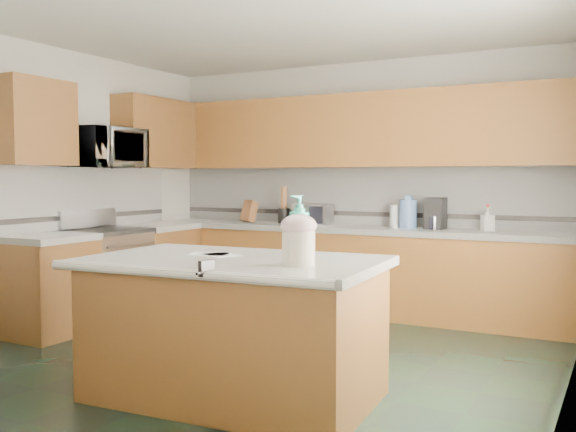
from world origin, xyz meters
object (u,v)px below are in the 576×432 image
Objects in this scene: island_base at (234,332)px; island_top at (234,262)px; toaster_oven at (313,214)px; treat_jar at (299,248)px; soap_bottle_island at (299,226)px; coffee_maker at (435,213)px; knife_block at (249,211)px.

island_top is at bearing 0.00° from island_base.
toaster_oven reaches higher than island_base.
toaster_oven is at bearing 102.57° from island_base.
treat_jar is 0.50× the size of soap_bottle_island.
soap_bottle_island is 1.27× the size of coffee_maker.
toaster_oven is (-1.38, 3.03, 0.01)m from treat_jar.
island_base is at bearing -46.98° from knife_block.
soap_bottle_island is (-0.19, 0.39, 0.10)m from treat_jar.
treat_jar is at bearing -17.04° from island_base.
knife_block reaches higher than toaster_oven.
knife_block is at bearing 116.26° from island_top.
island_top is 4.66× the size of soap_bottle_island.
island_base is 0.81m from soap_bottle_island.
soap_bottle_island is at bearing -39.61° from knife_block.
island_base is at bearing -124.62° from soap_bottle_island.
knife_block is 2.18m from coffee_maker.
island_top is (0.00, 0.00, 0.46)m from island_base.
coffee_maker is at bearing -3.34° from toaster_oven.
toaster_oven reaches higher than island_top.
treat_jar is at bearing -45.45° from soap_bottle_island.
soap_bottle_island is at bearing -92.30° from coffee_maker.
soap_bottle_island is 1.63× the size of knife_block.
knife_block reaches higher than island_base.
treat_jar is at bearing -70.14° from toaster_oven.
toaster_oven is (-1.18, 2.64, -0.09)m from soap_bottle_island.
knife_block is (-2.01, 2.64, -0.08)m from soap_bottle_island.
soap_bottle_island is at bearing -70.45° from toaster_oven.
treat_jar is 3.33m from toaster_oven.
island_top is 3.35m from knife_block.
coffee_maker is (2.18, 0.03, 0.04)m from knife_block.
coffee_maker reaches higher than toaster_oven.
island_base is 0.46m from island_top.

